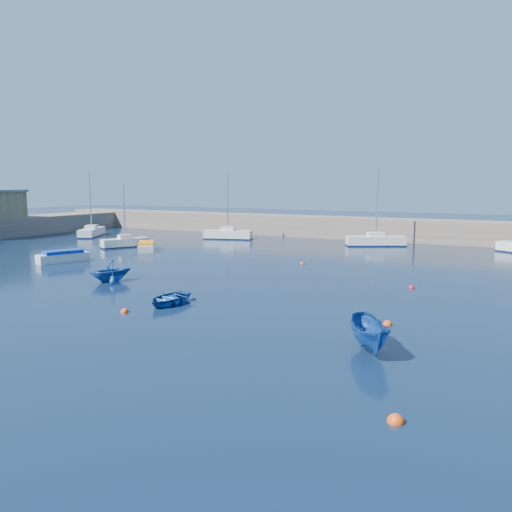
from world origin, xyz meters
The scene contains 16 objects.
ground centered at (0.00, 0.00, 0.00)m, with size 220.00×220.00×0.00m, color #0C1D36.
back_wall centered at (0.00, 46.00, 1.30)m, with size 96.00×4.50×2.60m, color #716356.
sailboat_3 centered at (-19.53, 25.12, 0.54)m, with size 3.54×5.17×6.80m.
sailboat_4 centered at (-31.63, 31.82, 0.58)m, with size 4.92×6.56×8.58m.
sailboat_5 centered at (-14.04, 37.36, 0.61)m, with size 6.16×3.26×7.91m.
sailboat_6 centered at (3.98, 39.24, 0.60)m, with size 6.43×4.62×8.38m.
motorboat_1 centered at (-16.98, 14.63, 0.49)m, with size 2.93×4.52×1.05m.
motorboat_2 centered at (-15.83, 24.21, 0.43)m, with size 3.96×4.41×0.91m.
dinghy_center centered at (0.94, 6.66, 0.33)m, with size 2.24×3.14×0.65m, color navy.
dinghy_left centered at (-6.85, 10.01, 0.77)m, with size 2.52×2.92×1.54m, color navy.
dinghy_right centered at (13.18, 4.13, 0.67)m, with size 1.30×3.46×1.34m, color navy.
buoy_0 centered at (0.00, 4.09, 0.00)m, with size 0.43×0.43×0.43m, color #E0460B.
buoy_1 centered at (12.14, 17.81, 0.00)m, with size 0.39×0.39×0.39m, color red.
buoy_2 centered at (12.89, 8.32, 0.00)m, with size 0.45×0.45×0.45m, color #E0460B.
buoy_3 centered at (1.86, 23.69, 0.00)m, with size 0.39×0.39×0.39m, color #E0460B.
buoy_5 centered at (15.54, -1.58, 0.00)m, with size 0.51×0.51×0.51m, color #E0460B.
Camera 1 is at (18.41, -15.26, 6.71)m, focal length 35.00 mm.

